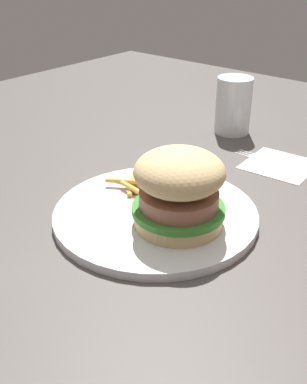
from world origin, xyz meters
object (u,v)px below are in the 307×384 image
at_px(fork, 279,163).
at_px(napkin, 280,165).
at_px(plate, 153,215).
at_px(fries_pile, 136,187).
at_px(sandwich, 179,189).
at_px(drink_glass, 233,108).

bearing_deg(fork, napkin, -3.59).
distance_m(plate, fries_pile, 0.07).
bearing_deg(plate, sandwich, -4.31).
relative_size(fries_pile, drink_glass, 0.96).
distance_m(plate, sandwich, 0.07).
xyz_separation_m(plate, drink_glass, (-0.09, 0.35, 0.04)).
relative_size(sandwich, napkin, 1.09).
bearing_deg(plate, fork, 79.46).
distance_m(fries_pile, fork, 0.27).
distance_m(plate, napkin, 0.28).
bearing_deg(fork, fries_pile, -114.16).
distance_m(sandwich, fries_pile, 0.12).
xyz_separation_m(sandwich, drink_glass, (-0.14, 0.36, -0.01)).
distance_m(fries_pile, drink_glass, 0.33).
bearing_deg(napkin, drink_glass, 150.84).
xyz_separation_m(fork, drink_glass, (-0.14, 0.08, 0.05)).
bearing_deg(drink_glass, plate, -75.08).
bearing_deg(sandwich, fork, 88.73).
height_order(fries_pile, fork, fries_pile).
height_order(plate, fork, plate).
height_order(fork, drink_glass, drink_glass).
distance_m(sandwich, fork, 0.28).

